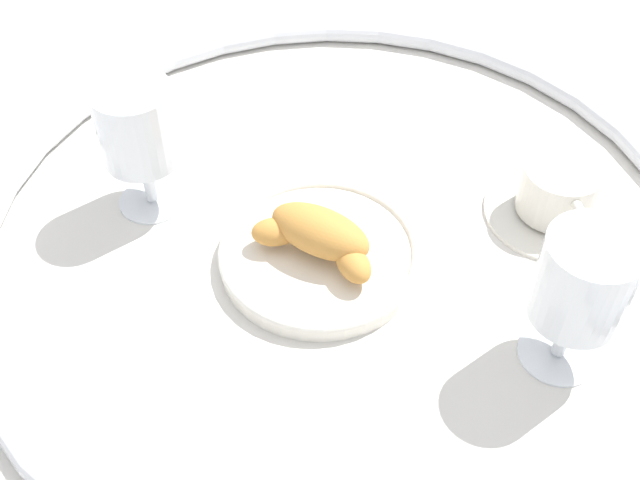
{
  "coord_description": "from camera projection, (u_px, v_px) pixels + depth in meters",
  "views": [
    {
      "loc": [
        -0.48,
        0.24,
        0.57
      ],
      "look_at": [
        -0.02,
        0.03,
        0.03
      ],
      "focal_mm": 44.88,
      "sensor_mm": 36.0,
      "label": 1
    }
  ],
  "objects": [
    {
      "name": "juice_glass_left",
      "position": [
        582.0,
        287.0,
        0.62
      ],
      "size": [
        0.08,
        0.08,
        0.14
      ],
      "color": "white",
      "rests_on": "ground_plane"
    },
    {
      "name": "pastry_plate",
      "position": [
        320.0,
        254.0,
        0.76
      ],
      "size": [
        0.19,
        0.19,
        0.02
      ],
      "color": "silver",
      "rests_on": "ground_plane"
    },
    {
      "name": "juice_glass_right",
      "position": [
        138.0,
        129.0,
        0.75
      ],
      "size": [
        0.08,
        0.08,
        0.14
      ],
      "color": "white",
      "rests_on": "ground_plane"
    },
    {
      "name": "croissant_large",
      "position": [
        318.0,
        235.0,
        0.73
      ],
      "size": [
        0.12,
        0.11,
        0.04
      ],
      "color": "#CC893D",
      "rests_on": "pastry_plate"
    },
    {
      "name": "coffee_cup_near",
      "position": [
        557.0,
        196.0,
        0.79
      ],
      "size": [
        0.14,
        0.14,
        0.06
      ],
      "color": "silver",
      "rests_on": "ground_plane"
    },
    {
      "name": "table_chrome_rim",
      "position": [
        338.0,
        227.0,
        0.78
      ],
      "size": [
        0.71,
        0.71,
        0.02
      ],
      "primitive_type": "torus",
      "color": "silver",
      "rests_on": "ground_plane"
    },
    {
      "name": "ground_plane",
      "position": [
        338.0,
        236.0,
        0.79
      ],
      "size": [
        2.2,
        2.2,
        0.0
      ],
      "primitive_type": "plane",
      "color": "silver"
    }
  ]
}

